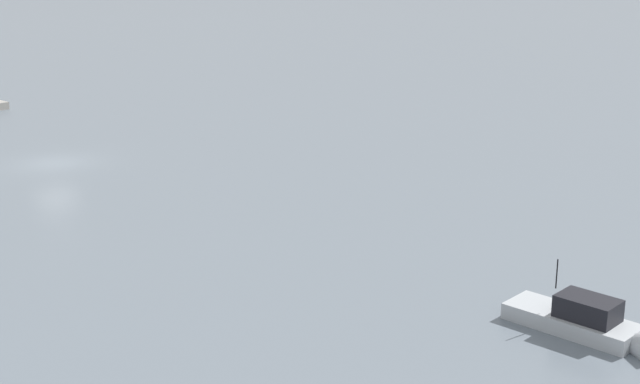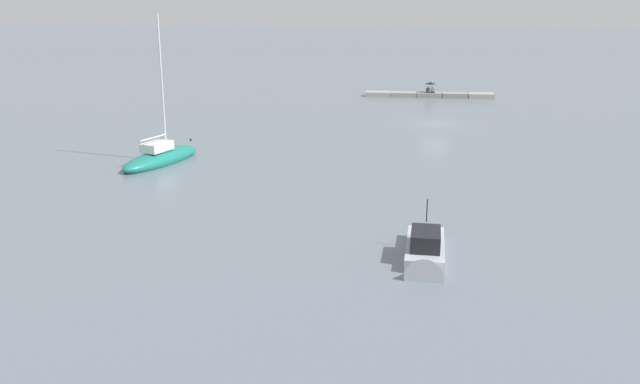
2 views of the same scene
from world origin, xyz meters
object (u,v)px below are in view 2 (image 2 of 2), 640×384
person_seated_brown_right (428,90)px  sailboat_teal_mid (161,158)px  person_seated_grey_left (433,90)px  umbrella_open_black (430,83)px  motorboat_grey_near (425,255)px

person_seated_brown_right → sailboat_teal_mid: 41.57m
person_seated_grey_left → sailboat_teal_mid: 41.90m
person_seated_grey_left → person_seated_brown_right: 0.56m
person_seated_grey_left → sailboat_teal_mid: (20.57, 36.50, -0.43)m
person_seated_grey_left → umbrella_open_black: 0.92m
person_seated_brown_right → umbrella_open_black: 0.92m
person_seated_brown_right → umbrella_open_black: bearing=-154.0°
umbrella_open_black → sailboat_teal_mid: bearing=61.0°
sailboat_teal_mid → motorboat_grey_near: sailboat_teal_mid is taller
motorboat_grey_near → person_seated_brown_right: bearing=-89.4°
person_seated_brown_right → motorboat_grey_near: (1.80, 53.15, -0.49)m
motorboat_grey_near → person_seated_grey_left: bearing=-90.0°
sailboat_teal_mid → motorboat_grey_near: (-18.21, 16.72, -0.06)m
person_seated_grey_left → motorboat_grey_near: motorboat_grey_near is taller
motorboat_grey_near → umbrella_open_black: bearing=-89.6°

